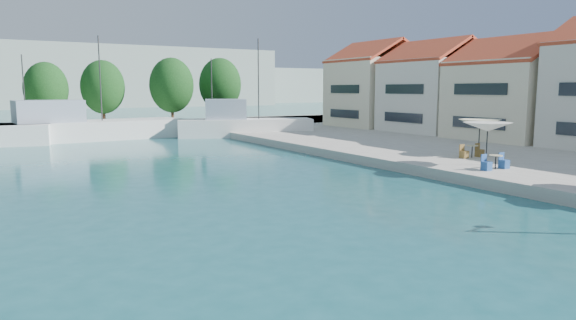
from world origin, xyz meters
TOP-DOWN VIEW (x-y plane):
  - quay_right at (22.00, 30.00)m, footprint 32.00×92.00m
  - quay_far at (-8.00, 67.00)m, footprint 90.00×16.00m
  - hill_east at (40.00, 180.00)m, footprint 140.00×40.00m
  - building_04 at (24.00, 33.00)m, footprint 9.00×8.80m
  - building_05 at (24.00, 42.00)m, footprint 8.40×8.80m
  - building_06 at (24.00, 51.00)m, footprint 9.00×8.80m
  - trawler_03 at (-7.27, 56.56)m, footprint 19.22×6.50m
  - trawler_04 at (7.85, 52.29)m, footprint 13.72×8.05m
  - tree_05 at (-8.31, 71.35)m, footprint 4.96×4.96m
  - tree_06 at (-2.07, 70.83)m, footprint 5.20×5.20m
  - tree_07 at (5.75, 68.35)m, footprint 5.46×5.46m
  - tree_08 at (12.76, 69.50)m, footprint 5.62×5.62m
  - umbrella_white at (9.49, 23.98)m, footprint 2.69×2.69m
  - umbrella_cream at (12.69, 27.12)m, footprint 2.65×2.65m
  - cafe_table_02 at (8.55, 22.63)m, footprint 1.82×0.70m
  - cafe_table_03 at (11.34, 26.51)m, footprint 1.82×0.70m

SIDE VIEW (x-z plane):
  - quay_right at x=22.00m, z-range 0.00..0.60m
  - quay_far at x=-8.00m, z-range 0.00..0.60m
  - cafe_table_02 at x=8.55m, z-range 0.51..1.27m
  - cafe_table_03 at x=11.34m, z-range 0.51..1.27m
  - trawler_03 at x=-7.27m, z-range -4.03..6.17m
  - trawler_04 at x=7.85m, z-range -4.03..6.17m
  - umbrella_cream at x=12.69m, z-range 1.49..3.78m
  - umbrella_white at x=9.49m, z-range 1.54..3.91m
  - tree_05 at x=-8.31m, z-range 1.16..8.51m
  - building_04 at x=24.00m, z-range 0.42..9.62m
  - tree_06 at x=-2.07m, z-range 1.19..8.88m
  - building_05 at x=24.00m, z-range 0.41..10.11m
  - tree_07 at x=5.75m, z-range 1.22..9.31m
  - tree_08 at x=12.76m, z-range 1.24..9.56m
  - building_06 at x=24.00m, z-range 0.40..10.60m
  - hill_east at x=40.00m, z-range 0.00..12.00m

